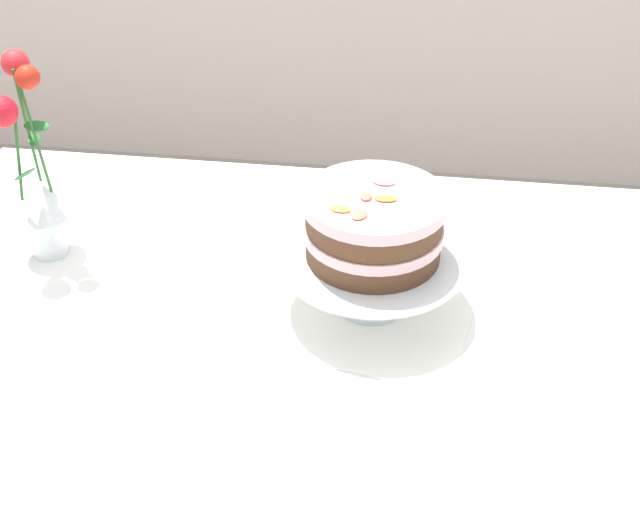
{
  "coord_description": "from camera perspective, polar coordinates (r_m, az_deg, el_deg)",
  "views": [
    {
      "loc": [
        0.19,
        -1.0,
        1.57
      ],
      "look_at": [
        0.05,
        0.02,
        0.86
      ],
      "focal_mm": 47.3,
      "sensor_mm": 36.0,
      "label": 1
    }
  ],
  "objects": [
    {
      "name": "cake_stand",
      "position": [
        1.3,
        3.55,
        -0.52
      ],
      "size": [
        0.29,
        0.29,
        0.1
      ],
      "color": "silver",
      "rests_on": "linen_napkin"
    },
    {
      "name": "flower_vase",
      "position": [
        1.47,
        -18.67,
        4.65
      ],
      "size": [
        0.1,
        0.11,
        0.36
      ],
      "color": "silver",
      "rests_on": "dining_table"
    },
    {
      "name": "linen_napkin",
      "position": [
        1.35,
        3.42,
        -3.34
      ],
      "size": [
        0.37,
        0.37,
        0.0
      ],
      "primitive_type": "cube",
      "rotation": [
        0.0,
        0.0,
        -0.19
      ],
      "color": "white",
      "rests_on": "dining_table"
    },
    {
      "name": "dining_table",
      "position": [
        1.36,
        -2.35,
        -8.06
      ],
      "size": [
        1.4,
        1.0,
        0.74
      ],
      "color": "white",
      "rests_on": "ground"
    },
    {
      "name": "layer_cake",
      "position": [
        1.26,
        3.66,
        2.11
      ],
      "size": [
        0.22,
        0.22,
        0.11
      ],
      "color": "brown",
      "rests_on": "cake_stand"
    }
  ]
}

